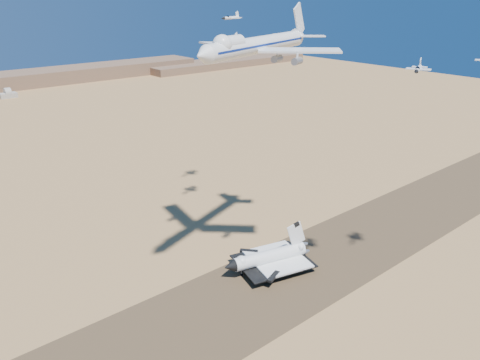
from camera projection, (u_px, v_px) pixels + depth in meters
ground at (243, 300)px, 188.18m from camera, size 1200.00×1200.00×0.00m
runway at (243, 300)px, 188.17m from camera, size 600.00×50.00×0.06m
ridgeline at (17, 83)px, 599.55m from camera, size 960.00×90.00×18.00m
shuttle at (269, 258)px, 207.50m from camera, size 41.82×32.16×20.49m
carrier_747 at (255, 46)px, 172.32m from camera, size 79.17×58.66×19.93m
crew_a at (290, 267)px, 209.43m from camera, size 0.49×0.68×1.77m
crew_b at (298, 269)px, 207.95m from camera, size 0.59×0.83×1.55m
crew_c at (292, 269)px, 207.80m from camera, size 1.04×1.13×1.74m
chase_jet_a at (418, 69)px, 156.16m from camera, size 14.59×9.08×3.80m
chase_jet_c at (231, 40)px, 217.32m from camera, size 14.93×9.00×3.87m
chase_jet_d at (231, 18)px, 237.46m from camera, size 15.02×8.71×3.82m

